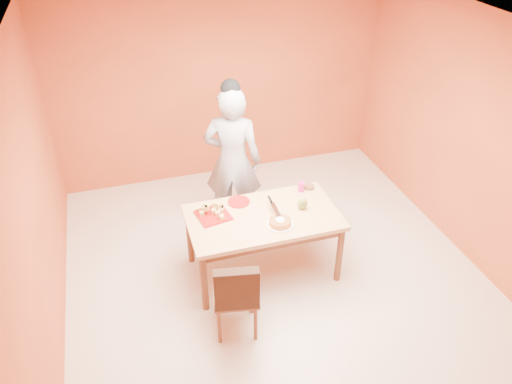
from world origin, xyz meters
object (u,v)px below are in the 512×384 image
object	(u,v)px
dining_table	(263,223)
red_dinner_plate	(239,202)
checker_tin	(309,187)
egg_ornament	(302,204)
magenta_glass	(301,187)
person	(233,162)
dining_chair	(236,293)
pastry_platter	(213,215)
sponge_cake	(280,222)

from	to	relation	value
dining_table	red_dinner_plate	xyz separation A→B (m)	(-0.18, 0.31, 0.10)
dining_table	red_dinner_plate	world-z (taller)	red_dinner_plate
red_dinner_plate	checker_tin	world-z (taller)	checker_tin
red_dinner_plate	egg_ornament	size ratio (longest dim) A/B	1.78
magenta_glass	person	bearing A→B (deg)	138.28
red_dinner_plate	dining_chair	bearing A→B (deg)	-106.96
egg_ornament	magenta_glass	xyz separation A→B (m)	(0.12, 0.33, -0.01)
dining_table	checker_tin	xyz separation A→B (m)	(0.67, 0.35, 0.11)
pastry_platter	red_dinner_plate	xyz separation A→B (m)	(0.32, 0.16, -0.00)
pastry_platter	magenta_glass	size ratio (longest dim) A/B	3.00
dining_table	magenta_glass	size ratio (longest dim) A/B	14.75
dining_table	magenta_glass	world-z (taller)	magenta_glass
person	dining_chair	bearing A→B (deg)	97.90
dining_chair	person	distance (m)	1.75
pastry_platter	checker_tin	xyz separation A→B (m)	(1.17, 0.20, 0.01)
person	egg_ornament	bearing A→B (deg)	142.13
person	magenta_glass	bearing A→B (deg)	160.25
sponge_cake	person	bearing A→B (deg)	100.56
sponge_cake	egg_ornament	world-z (taller)	egg_ornament
person	egg_ornament	world-z (taller)	person
sponge_cake	magenta_glass	distance (m)	0.69
dining_chair	egg_ornament	world-z (taller)	dining_chair
egg_ornament	checker_tin	world-z (taller)	egg_ornament
dining_table	person	bearing A→B (deg)	95.60
person	sponge_cake	world-z (taller)	person
checker_tin	person	bearing A→B (deg)	143.73
pastry_platter	egg_ornament	bearing A→B (deg)	-9.30
sponge_cake	pastry_platter	bearing A→B (deg)	150.35
red_dinner_plate	sponge_cake	distance (m)	0.60
red_dinner_plate	sponge_cake	size ratio (longest dim) A/B	1.05
egg_ornament	checker_tin	bearing A→B (deg)	75.09
person	pastry_platter	bearing A→B (deg)	83.10
checker_tin	sponge_cake	bearing A→B (deg)	-134.70
dining_chair	sponge_cake	bearing A→B (deg)	51.89
dining_table	sponge_cake	world-z (taller)	sponge_cake
sponge_cake	egg_ornament	bearing A→B (deg)	31.84
red_dinner_plate	checker_tin	bearing A→B (deg)	2.46
pastry_platter	person	bearing A→B (deg)	61.13
person	sponge_cake	size ratio (longest dim) A/B	8.06
red_dinner_plate	pastry_platter	bearing A→B (deg)	-153.27
person	red_dinner_plate	world-z (taller)	person
dining_table	egg_ornament	world-z (taller)	egg_ornament
egg_ornament	dining_chair	bearing A→B (deg)	-124.21
sponge_cake	magenta_glass	bearing A→B (deg)	50.51
dining_table	person	world-z (taller)	person
dining_chair	dining_table	bearing A→B (deg)	66.88
sponge_cake	checker_tin	bearing A→B (deg)	45.30
egg_ornament	magenta_glass	size ratio (longest dim) A/B	1.26
dining_chair	pastry_platter	xyz separation A→B (m)	(-0.00, 0.89, 0.29)
dining_chair	red_dinner_plate	bearing A→B (deg)	83.99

